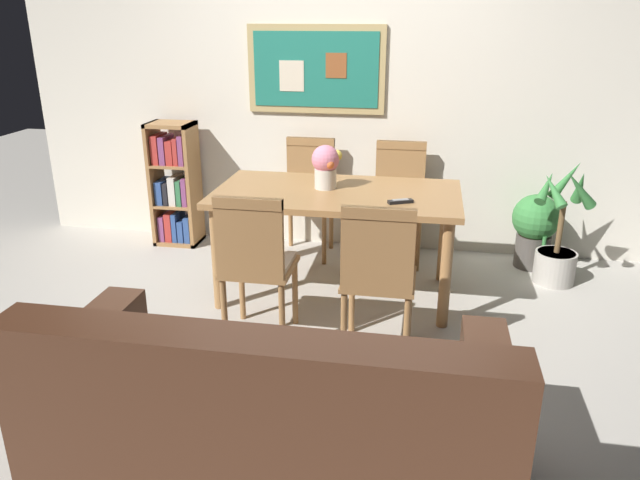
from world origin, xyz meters
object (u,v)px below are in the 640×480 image
Objects in this scene: leather_couch at (271,424)px; potted_ivy at (535,227)px; dining_chair_near_right at (378,268)px; bookshelf at (175,187)px; dining_chair_far_left at (308,187)px; flower_vase at (326,164)px; potted_palm at (558,242)px; dining_chair_near_left at (255,256)px; tv_remote at (400,201)px; dining_chair_far_right at (399,192)px; dining_table at (337,204)px.

leather_couch reaches higher than potted_ivy.
dining_chair_near_right is 0.90× the size of bookshelf.
dining_chair_far_left is 3.15× the size of flower_vase.
potted_palm is (1.48, 2.33, -0.00)m from leather_couch.
leather_couch is (-0.32, -1.09, -0.23)m from dining_chair_near_right.
bookshelf reaches higher than dining_chair_near_left.
bookshelf is 6.32× the size of tv_remote.
tv_remote reaches higher than potted_ivy.
dining_chair_far_right is at bearing 93.29° from tv_remote.
dining_chair_near_left is at bearing -115.70° from dining_table.
bookshelf reaches higher than dining_chair_far_left.
dining_chair_far_left and dining_chair_near_left have the same top height.
dining_chair_near_right is 1.16m from leather_couch.
dining_chair_near_left is at bearing -116.17° from dining_chair_far_right.
potted_palm is 3.07× the size of flower_vase.
flower_vase reaches higher than dining_chair_near_right.
leather_couch is at bearing -106.13° from dining_chair_near_right.
dining_chair_near_left is 0.90× the size of bookshelf.
dining_chair_far_left is at bearing 114.51° from dining_table.
dining_table reaches higher than potted_ivy.
dining_chair_far_left is 2.66m from leather_couch.
dining_chair_near_left is at bearing 108.50° from leather_couch.
dining_chair_near_left is 1.23m from leather_couch.
tv_remote reaches higher than dining_table.
dining_table is 0.82m from dining_chair_near_left.
tv_remote is (0.05, -0.93, 0.21)m from dining_chair_far_right.
potted_ivy is 0.31m from potted_palm.
dining_chair_near_right is at bearing -97.48° from tv_remote.
dining_chair_far_left is 1.00× the size of dining_chair_near_right.
leather_couch is 11.25× the size of tv_remote.
potted_palm reaches higher than leather_couch.
tv_remote is at bearing -136.39° from potted_ivy.
dining_chair_near_left is (-0.35, -0.73, -0.10)m from dining_table.
dining_chair_near_right is 1.61× the size of potted_ivy.
dining_chair_far_left is at bearing 114.18° from dining_chair_near_right.
dining_chair_far_right is 1.03× the size of potted_palm.
dining_chair_near_left is 2.22m from potted_palm.
dining_table is 0.89× the size of leather_couch.
dining_chair_far_left is at bearing 179.24° from dining_chair_far_right.
flower_vase reaches higher than dining_chair_far_left.
dining_chair_near_left reaches higher than leather_couch.
dining_chair_near_right is (0.35, -0.78, -0.10)m from dining_table.
bookshelf is 3.00m from potted_palm.
bookshelf is at bearing 139.61° from dining_chair_near_right.
potted_palm is (1.85, -0.30, -0.23)m from dining_chair_far_left.
tv_remote is (0.76, -0.94, 0.21)m from dining_chair_far_left.
flower_vase is (-1.48, -0.67, 0.58)m from potted_ivy.
dining_chair_near_left is 1.61× the size of potted_ivy.
leather_couch is (-0.34, -2.61, -0.23)m from dining_chair_far_right.
leather_couch is at bearing -97.40° from dining_chair_far_right.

